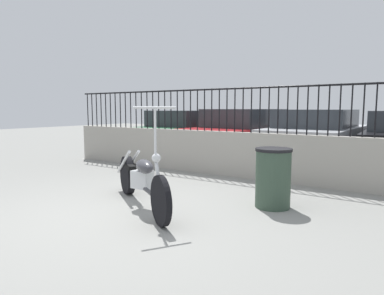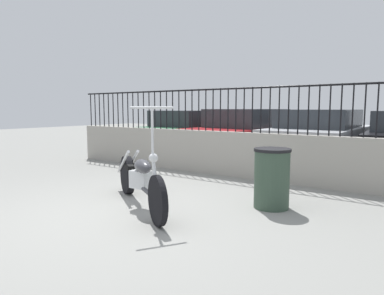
{
  "view_description": "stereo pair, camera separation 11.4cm",
  "coord_description": "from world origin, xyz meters",
  "px_view_note": "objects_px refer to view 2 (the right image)",
  "views": [
    {
      "loc": [
        3.19,
        -3.01,
        1.36
      ],
      "look_at": [
        -0.05,
        1.77,
        0.7
      ],
      "focal_mm": 32.0,
      "sensor_mm": 36.0,
      "label": 1
    },
    {
      "loc": [
        3.28,
        -2.95,
        1.36
      ],
      "look_at": [
        -0.05,
        1.77,
        0.7
      ],
      "focal_mm": 32.0,
      "sensor_mm": 36.0,
      "label": 2
    }
  ],
  "objects_px": {
    "trash_bin": "(272,178)",
    "car_silver": "(320,137)",
    "motorcycle_dark_grey": "(138,178)",
    "car_red": "(250,132)",
    "car_green": "(189,131)"
  },
  "relations": [
    {
      "from": "motorcycle_dark_grey",
      "to": "car_red",
      "type": "bearing_deg",
      "value": 132.08
    },
    {
      "from": "trash_bin",
      "to": "car_silver",
      "type": "distance_m",
      "value": 4.23
    },
    {
      "from": "trash_bin",
      "to": "car_silver",
      "type": "xyz_separation_m",
      "value": [
        -0.47,
        4.19,
        0.27
      ]
    },
    {
      "from": "motorcycle_dark_grey",
      "to": "trash_bin",
      "type": "relative_size",
      "value": 2.48
    },
    {
      "from": "car_red",
      "to": "car_silver",
      "type": "bearing_deg",
      "value": -96.25
    },
    {
      "from": "trash_bin",
      "to": "car_silver",
      "type": "height_order",
      "value": "car_silver"
    },
    {
      "from": "motorcycle_dark_grey",
      "to": "car_silver",
      "type": "distance_m",
      "value": 5.27
    },
    {
      "from": "motorcycle_dark_grey",
      "to": "car_red",
      "type": "xyz_separation_m",
      "value": [
        -0.97,
        5.59,
        0.29
      ]
    },
    {
      "from": "car_green",
      "to": "car_silver",
      "type": "relative_size",
      "value": 1.04
    },
    {
      "from": "car_green",
      "to": "car_red",
      "type": "xyz_separation_m",
      "value": [
        2.05,
        0.13,
        0.02
      ]
    },
    {
      "from": "motorcycle_dark_grey",
      "to": "car_green",
      "type": "bearing_deg",
      "value": 151.18
    },
    {
      "from": "car_silver",
      "to": "trash_bin",
      "type": "bearing_deg",
      "value": -172.76
    },
    {
      "from": "car_green",
      "to": "car_silver",
      "type": "xyz_separation_m",
      "value": [
        4.15,
        -0.32,
        0.02
      ]
    },
    {
      "from": "trash_bin",
      "to": "car_green",
      "type": "bearing_deg",
      "value": 135.7
    },
    {
      "from": "car_green",
      "to": "car_red",
      "type": "distance_m",
      "value": 2.05
    }
  ]
}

